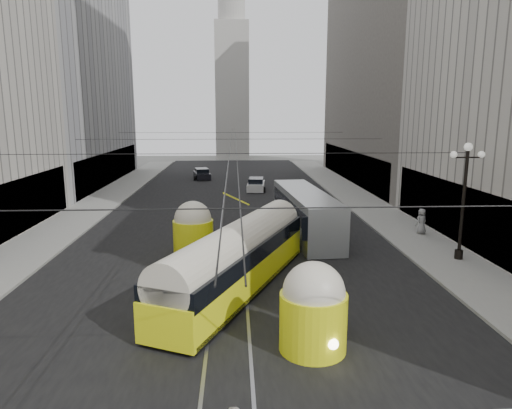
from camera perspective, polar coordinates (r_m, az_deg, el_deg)
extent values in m
cube|color=black|center=(38.91, -3.06, -0.66)|extent=(20.00, 85.00, 0.02)
cube|color=gray|center=(44.06, -18.84, 0.25)|extent=(4.00, 72.00, 0.15)
cube|color=gray|center=(43.92, 12.82, 0.54)|extent=(4.00, 72.00, 0.15)
cube|color=gray|center=(38.92, -4.16, -0.67)|extent=(0.12, 85.00, 0.04)
cube|color=gray|center=(38.91, -1.96, -0.65)|extent=(0.12, 85.00, 0.04)
cube|color=black|center=(33.40, -28.05, -0.45)|extent=(0.10, 18.00, 3.60)
cube|color=#999999|center=(57.60, -24.34, 16.24)|extent=(12.00, 28.00, 28.00)
cube|color=black|center=(55.78, -17.64, 4.51)|extent=(0.10, 25.20, 3.60)
cube|color=black|center=(31.41, 23.37, -0.72)|extent=(0.10, 18.00, 3.60)
cube|color=#514C47|center=(57.66, 18.31, 18.65)|extent=(12.00, 32.00, 32.00)
cube|color=black|center=(55.65, 11.67, 4.79)|extent=(0.10, 28.80, 3.60)
cube|color=#B2AFA8|center=(85.67, -2.99, 13.87)|extent=(6.00, 6.00, 24.00)
cylinder|color=#B2AFA8|center=(87.45, -3.09, 23.07)|extent=(4.80, 4.80, 4.00)
cylinder|color=black|center=(27.05, 24.46, -0.11)|extent=(0.18, 0.18, 6.00)
cylinder|color=black|center=(27.67, 24.00, -5.71)|extent=(0.44, 0.44, 0.50)
cylinder|color=black|center=(26.70, 24.91, 5.36)|extent=(1.60, 0.08, 0.08)
sphere|color=white|center=(26.66, 25.01, 6.54)|extent=(0.44, 0.44, 0.44)
sphere|color=white|center=(26.35, 23.49, 5.74)|extent=(0.36, 0.36, 0.36)
sphere|color=white|center=(27.05, 26.35, 5.62)|extent=(0.36, 0.36, 0.36)
cylinder|color=black|center=(9.78, -4.22, -0.53)|extent=(25.00, 0.03, 0.03)
cylinder|color=black|center=(23.66, -3.38, 6.37)|extent=(25.00, 0.03, 0.03)
cylinder|color=black|center=(37.63, -3.16, 8.16)|extent=(25.00, 0.03, 0.03)
cylinder|color=black|center=(51.62, -3.06, 8.98)|extent=(25.00, 0.03, 0.03)
cylinder|color=black|center=(41.64, -3.12, 8.17)|extent=(0.03, 72.00, 0.03)
cylinder|color=black|center=(41.64, -2.56, 8.18)|extent=(0.03, 72.00, 0.03)
cube|color=#F8FF16|center=(21.16, -2.28, -8.28)|extent=(7.22, 12.28, 1.51)
cube|color=black|center=(21.40, -2.26, -10.08)|extent=(7.07, 11.94, 0.27)
cube|color=black|center=(20.85, -2.30, -5.75)|extent=(7.16, 12.11, 0.75)
cylinder|color=silver|center=(20.77, -2.30, -5.05)|extent=(6.90, 12.00, 2.04)
cylinder|color=#F8FF16|center=(16.19, 7.14, -14.37)|extent=(2.31, 2.31, 2.04)
sphere|color=silver|center=(15.76, 7.23, -10.87)|extent=(2.13, 2.13, 2.13)
cylinder|color=#F8FF16|center=(26.56, -7.84, -4.11)|extent=(2.31, 2.31, 2.04)
sphere|color=silver|center=(26.30, -7.90, -1.87)|extent=(2.13, 2.13, 2.13)
sphere|color=#FFF2BF|center=(15.48, 9.60, -16.82)|extent=(0.36, 0.36, 0.36)
cube|color=#AAAEB0|center=(30.94, 6.18, -1.00)|extent=(3.25, 11.60, 2.86)
cube|color=black|center=(30.84, 6.20, -0.14)|extent=(3.24, 11.20, 1.05)
cube|color=black|center=(25.42, 8.16, -2.97)|extent=(2.20, 0.27, 1.34)
cylinder|color=black|center=(27.33, 4.89, -4.79)|extent=(0.30, 0.95, 0.95)
cylinder|color=black|center=(27.74, 9.80, -4.67)|extent=(0.30, 0.95, 0.95)
cylinder|color=black|center=(34.72, 3.23, -1.31)|extent=(0.30, 0.95, 0.95)
cylinder|color=black|center=(35.04, 7.12, -1.26)|extent=(0.30, 0.95, 0.95)
cube|color=silver|center=(48.76, 0.00, 2.31)|extent=(2.13, 4.37, 0.75)
cube|color=black|center=(48.68, 0.00, 2.92)|extent=(1.74, 2.46, 0.71)
cylinder|color=black|center=(47.33, -0.86, 1.85)|extent=(0.22, 0.60, 0.60)
cylinder|color=black|center=(47.41, 1.02, 1.87)|extent=(0.22, 0.60, 0.60)
cylinder|color=black|center=(50.17, -0.97, 2.39)|extent=(0.22, 0.60, 0.60)
cylinder|color=black|center=(50.24, 0.81, 2.40)|extent=(0.22, 0.60, 0.60)
cube|color=black|center=(58.01, -6.78, 3.65)|extent=(2.50, 4.44, 0.74)
cube|color=black|center=(57.94, -6.79, 4.17)|extent=(1.93, 2.55, 0.70)
cylinder|color=black|center=(56.68, -7.66, 3.30)|extent=(0.22, 0.60, 0.60)
cylinder|color=black|center=(56.57, -6.09, 3.33)|extent=(0.22, 0.60, 0.60)
cylinder|color=black|center=(59.49, -7.43, 3.68)|extent=(0.22, 0.60, 0.60)
cylinder|color=black|center=(59.39, -5.93, 3.70)|extent=(0.22, 0.60, 0.60)
imported|color=gray|center=(32.30, 19.98, -1.97)|extent=(0.96, 0.80, 1.70)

